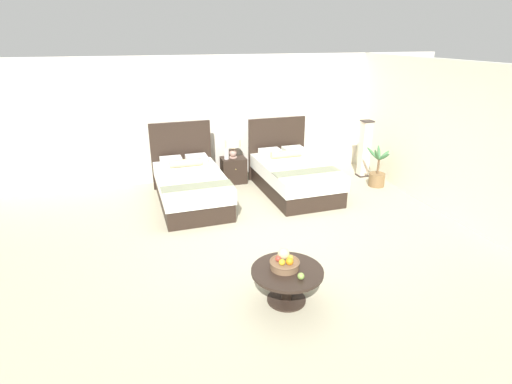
{
  "coord_description": "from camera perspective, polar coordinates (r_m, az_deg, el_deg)",
  "views": [
    {
      "loc": [
        -1.87,
        -5.4,
        2.98
      ],
      "look_at": [
        -0.11,
        0.47,
        0.56
      ],
      "focal_mm": 28.14,
      "sensor_mm": 36.0,
      "label": 1
    }
  ],
  "objects": [
    {
      "name": "potted_palm",
      "position": [
        8.75,
        16.83,
        2.31
      ],
      "size": [
        0.54,
        0.55,
        0.89
      ],
      "color": "brown",
      "rests_on": "ground"
    },
    {
      "name": "ground_plane",
      "position": [
        6.45,
        2.16,
        -6.12
      ],
      "size": [
        10.13,
        9.71,
        0.02
      ],
      "primitive_type": "cube",
      "color": "#ACA588"
    },
    {
      "name": "loose_apple",
      "position": [
        4.6,
        6.41,
        -11.8
      ],
      "size": [
        0.08,
        0.08,
        0.08
      ],
      "color": "#81A647",
      "rests_on": "coffee_table"
    },
    {
      "name": "nightstand",
      "position": [
        8.59,
        -3.21,
        3.13
      ],
      "size": [
        0.51,
        0.42,
        0.55
      ],
      "color": "black",
      "rests_on": "ground"
    },
    {
      "name": "coffee_table",
      "position": [
        4.82,
        4.44,
        -12.08
      ],
      "size": [
        0.85,
        0.85,
        0.42
      ],
      "color": "black",
      "rests_on": "ground"
    },
    {
      "name": "bed_near_window",
      "position": [
        7.58,
        -9.29,
        0.82
      ],
      "size": [
        1.26,
        2.12,
        1.36
      ],
      "color": "black",
      "rests_on": "ground"
    },
    {
      "name": "vase",
      "position": [
        8.41,
        -4.22,
        5.36
      ],
      "size": [
        0.1,
        0.1,
        0.2
      ],
      "color": "silver",
      "rests_on": "nightstand"
    },
    {
      "name": "fruit_bowl",
      "position": [
        4.76,
        4.09,
        -9.92
      ],
      "size": [
        0.36,
        0.36,
        0.22
      ],
      "color": "brown",
      "rests_on": "coffee_table"
    },
    {
      "name": "wall_side_right",
      "position": [
        7.93,
        24.46,
        7.35
      ],
      "size": [
        0.12,
        5.31,
        2.59
      ],
      "primitive_type": "cube",
      "color": "silver",
      "rests_on": "ground"
    },
    {
      "name": "floor_lamp_corner",
      "position": [
        9.2,
        15.18,
        5.94
      ],
      "size": [
        0.23,
        0.23,
        1.25
      ],
      "color": "#332B27",
      "rests_on": "ground"
    },
    {
      "name": "bed_near_corner",
      "position": [
        8.07,
        5.35,
        2.32
      ],
      "size": [
        1.32,
        2.12,
        1.33
      ],
      "color": "black",
      "rests_on": "ground"
    },
    {
      "name": "wall_back",
      "position": [
        8.82,
        -4.2,
        10.47
      ],
      "size": [
        10.13,
        0.12,
        2.59
      ],
      "primitive_type": "cube",
      "color": "silver",
      "rests_on": "ground"
    },
    {
      "name": "table_lamp",
      "position": [
        8.45,
        -3.32,
        6.65
      ],
      "size": [
        0.33,
        0.33,
        0.4
      ],
      "color": "tan",
      "rests_on": "nightstand"
    }
  ]
}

